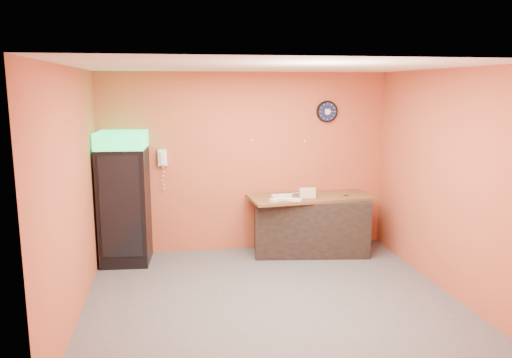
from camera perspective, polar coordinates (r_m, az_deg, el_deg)
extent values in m
plane|color=#47474C|center=(6.34, 1.69, -13.44)|extent=(4.50, 4.50, 0.00)
cube|color=#BB5434|center=(7.85, -1.18, 1.91)|extent=(4.50, 0.02, 2.80)
cube|color=#BB5434|center=(5.90, -20.20, -1.63)|extent=(0.02, 4.00, 2.80)
cube|color=#BB5434|center=(6.73, 20.87, -0.23)|extent=(0.02, 4.00, 2.80)
cube|color=white|center=(5.80, 1.84, 12.74)|extent=(4.50, 4.00, 0.02)
cube|color=black|center=(7.56, -14.77, -3.02)|extent=(0.73, 0.73, 1.70)
cube|color=#1BE663|center=(7.40, -15.12, 4.33)|extent=(0.73, 0.73, 0.24)
cube|color=black|center=(7.20, -14.81, -3.08)|extent=(0.56, 0.06, 1.46)
cube|color=black|center=(7.89, 6.20, -5.28)|extent=(1.83, 1.02, 0.87)
cylinder|color=black|center=(8.05, 8.12, 7.64)|extent=(0.34, 0.05, 0.34)
cylinder|color=#0F1433|center=(8.03, 8.17, 7.63)|extent=(0.29, 0.01, 0.29)
cube|color=white|center=(8.02, 8.19, 7.63)|extent=(0.08, 0.00, 0.08)
cube|color=white|center=(7.71, -10.64, 2.41)|extent=(0.13, 0.08, 0.25)
cube|color=white|center=(7.66, -10.64, 2.36)|extent=(0.06, 0.04, 0.20)
cube|color=brown|center=(7.78, 6.27, -2.06)|extent=(1.96, 0.95, 0.04)
cube|color=beige|center=(7.62, 5.89, -1.97)|extent=(0.24, 0.09, 0.05)
cube|color=beige|center=(7.61, 5.90, -1.60)|extent=(0.24, 0.09, 0.05)
cube|color=beige|center=(7.60, 5.91, -1.23)|extent=(0.24, 0.09, 0.05)
cube|color=white|center=(7.41, 2.56, -2.34)|extent=(0.28, 0.20, 0.04)
cube|color=white|center=(7.42, 4.28, -2.35)|extent=(0.26, 0.20, 0.04)
cube|color=white|center=(7.62, 2.95, -1.95)|extent=(0.31, 0.14, 0.04)
cylinder|color=silver|center=(7.88, 5.16, -1.48)|extent=(0.07, 0.07, 0.07)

